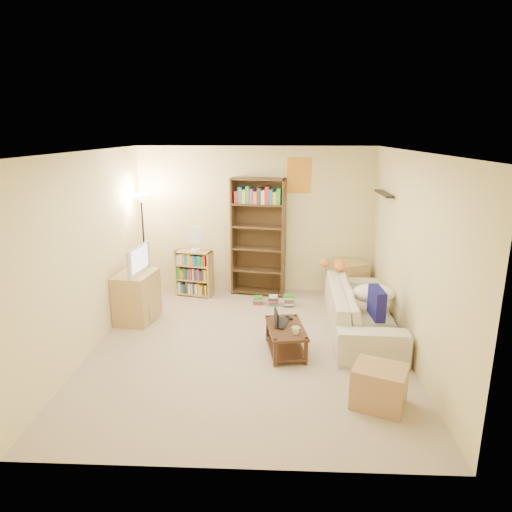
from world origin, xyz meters
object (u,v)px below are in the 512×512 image
Objects in this scene: coffee_table at (286,337)px; television at (134,260)px; tabby_cat at (336,264)px; short_bookshelf at (194,273)px; sofa at (361,310)px; tv_stand at (137,297)px; laptop at (285,324)px; mug at (296,331)px; desk_fan at (195,238)px; end_cabinet at (379,386)px; floor_lamp at (142,217)px; side_table at (347,279)px; tall_bookshelf at (258,234)px.

television is at bearing 147.98° from coffee_table.
tabby_cat reaches higher than short_bookshelf.
sofa is 3.26m from tv_stand.
laptop is 0.30m from mug.
television is 0.90× the size of short_bookshelf.
short_bookshelf reaches higher than laptop.
tabby_cat is 2.41m from short_bookshelf.
sofa is at bearing 3.47° from tv_stand.
sofa is 0.99m from tabby_cat.
desk_fan is (0.04, -0.04, 0.63)m from short_bookshelf.
tabby_cat reaches higher than end_cabinet.
coffee_table is 2.49m from television.
mug is 0.15× the size of tv_stand.
short_bookshelf is (-1.63, 2.26, -0.00)m from mug.
laptop is at bearing 113.95° from mug.
mug is 0.06× the size of floor_lamp.
floor_lamp is (-3.35, 1.13, 1.09)m from sofa.
coffee_table is at bearing 118.29° from mug.
tabby_cat reaches higher than mug.
television reaches higher than short_bookshelf.
desk_fan reaches higher than end_cabinet.
short_bookshelf is (0.66, 1.10, -0.54)m from television.
desk_fan is (-2.29, 0.47, 0.29)m from tabby_cat.
laptop is 0.21× the size of floor_lamp.
mug reaches higher than coffee_table.
laptop is 0.52× the size of tv_stand.
sofa is at bearing -27.61° from desk_fan.
floor_lamp is at bearing -175.42° from side_table.
short_bookshelf is at bearing 127.67° from end_cabinet.
tall_bookshelf is (-1.50, 1.51, 0.73)m from sofa.
sofa is 5.92× the size of laptop.
tv_stand is 2.25m from tall_bookshelf.
end_cabinet is at bearing -57.36° from tall_bookshelf.
mug is 2.63m from television.
side_table is at bearing 1.70° from sofa.
tall_bookshelf is 1.13× the size of floor_lamp.
side_table is at bearing -62.59° from television.
tall_bookshelf is 1.68m from side_table.
sofa reaches higher than laptop.
television reaches higher than coffee_table.
mug is (-0.70, -1.75, -0.33)m from tabby_cat.
tv_stand is at bearing -168.90° from tabby_cat.
mug is 3.30m from floor_lamp.
tall_bookshelf is 3.20× the size of side_table.
sofa is 2.25m from tall_bookshelf.
floor_lamp reaches higher than short_bookshelf.
side_table is at bearing 1.64° from desk_fan.
tv_stand is 1.29m from short_bookshelf.
tall_bookshelf is (1.75, 1.24, 0.69)m from tv_stand.
television is at bearing 8.25° from tv_stand.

